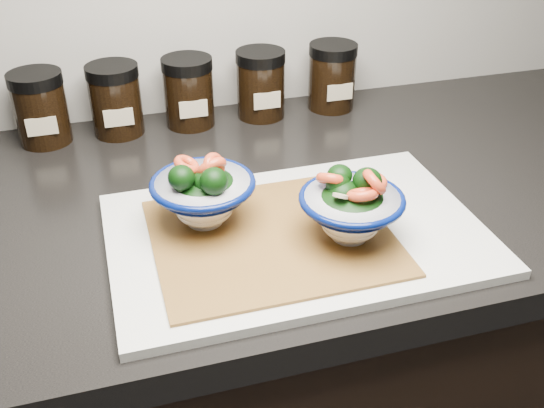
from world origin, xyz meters
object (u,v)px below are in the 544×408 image
object	(u,v)px
spice_jar_d	(261,84)
spice_jar_e	(332,76)
bowl_left	(203,193)
spice_jar_b	(116,100)
cutting_board	(296,234)
spice_jar_c	(189,92)
spice_jar_a	(40,108)
bowl_right	(351,208)

from	to	relation	value
spice_jar_d	spice_jar_e	size ratio (longest dim) A/B	1.00
bowl_left	spice_jar_b	xyz separation A→B (m)	(-0.08, 0.32, 0.00)
cutting_board	spice_jar_c	bearing A→B (deg)	100.02
spice_jar_a	spice_jar_c	xyz separation A→B (m)	(0.23, 0.00, 0.00)
bowl_left	spice_jar_d	bearing A→B (deg)	63.31
spice_jar_c	bowl_left	bearing A→B (deg)	-97.12
spice_jar_a	spice_jar_e	xyz separation A→B (m)	(0.48, 0.00, 0.00)
spice_jar_c	spice_jar_d	distance (m)	0.12
bowl_left	spice_jar_d	distance (m)	0.36
cutting_board	spice_jar_d	distance (m)	0.37
spice_jar_b	bowl_right	bearing A→B (deg)	-59.46
bowl_right	spice_jar_e	world-z (taller)	same
cutting_board	spice_jar_e	size ratio (longest dim) A/B	3.98
bowl_right	spice_jar_a	xyz separation A→B (m)	(-0.35, 0.40, 0.00)
spice_jar_a	spice_jar_d	distance (m)	0.35
cutting_board	spice_jar_d	world-z (taller)	spice_jar_d
spice_jar_c	spice_jar_d	xyz separation A→B (m)	(0.12, 0.00, 0.00)
bowl_left	spice_jar_b	world-z (taller)	bowl_left
spice_jar_e	bowl_right	bearing A→B (deg)	-107.98
cutting_board	spice_jar_b	xyz separation A→B (m)	(-0.18, 0.36, 0.05)
spice_jar_a	bowl_left	bearing A→B (deg)	-59.44
cutting_board	bowl_right	bearing A→B (deg)	-32.18
spice_jar_a	spice_jar_c	distance (m)	0.23
spice_jar_b	spice_jar_e	world-z (taller)	same
bowl_left	spice_jar_d	world-z (taller)	bowl_left
cutting_board	bowl_right	xyz separation A→B (m)	(0.05, -0.03, 0.05)
bowl_left	spice_jar_e	distance (m)	0.43
spice_jar_e	bowl_left	bearing A→B (deg)	-131.92
bowl_left	bowl_right	bearing A→B (deg)	-26.06
spice_jar_a	spice_jar_b	bearing A→B (deg)	0.00
spice_jar_d	cutting_board	bearing A→B (deg)	-98.88
cutting_board	spice_jar_d	xyz separation A→B (m)	(0.06, 0.36, 0.05)
bowl_left	spice_jar_a	size ratio (longest dim) A/B	1.13
bowl_left	spice_jar_e	xyz separation A→B (m)	(0.29, 0.32, 0.00)
spice_jar_b	bowl_left	bearing A→B (deg)	-76.62
spice_jar_a	spice_jar_b	world-z (taller)	same
bowl_right	spice_jar_d	world-z (taller)	same
spice_jar_a	spice_jar_e	distance (m)	0.48
spice_jar_c	spice_jar_e	size ratio (longest dim) A/B	1.00
bowl_left	bowl_right	size ratio (longest dim) A/B	1.03
spice_jar_d	spice_jar_e	bearing A→B (deg)	0.00
bowl_right	spice_jar_a	size ratio (longest dim) A/B	1.09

